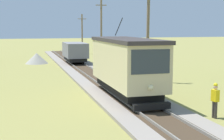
% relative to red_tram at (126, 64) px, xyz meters
% --- Properties ---
extents(red_tram, '(2.60, 8.54, 4.79)m').
position_rel_red_tram_xyz_m(red_tram, '(0.00, 0.00, 0.00)').
color(red_tram, beige).
rests_on(red_tram, rail_right).
extents(freight_car, '(2.40, 5.20, 2.31)m').
position_rel_red_tram_xyz_m(freight_car, '(-0.00, 19.67, -0.64)').
color(freight_car, slate).
rests_on(freight_car, rail_right).
extents(utility_pole_mid, '(1.40, 0.44, 7.76)m').
position_rel_red_tram_xyz_m(utility_pole_mid, '(3.76, 5.82, 1.78)').
color(utility_pole_mid, '#7A664C').
rests_on(utility_pole_mid, ground).
extents(utility_pole_far, '(1.40, 0.32, 8.23)m').
position_rel_red_tram_xyz_m(utility_pole_far, '(3.76, 21.72, 2.02)').
color(utility_pole_far, '#7A664C').
rests_on(utility_pole_far, ground).
extents(utility_pole_distant, '(1.40, 0.28, 6.61)m').
position_rel_red_tram_xyz_m(utility_pole_distant, '(3.76, 35.06, 1.21)').
color(utility_pole_distant, '#7A664C').
rests_on(utility_pole_distant, ground).
extents(gravel_pile, '(2.83, 2.83, 1.31)m').
position_rel_red_tram_xyz_m(gravel_pile, '(-4.40, 22.07, -1.54)').
color(gravel_pile, '#9E998E').
rests_on(gravel_pile, ground).
extents(track_worker, '(0.28, 0.40, 1.78)m').
position_rel_red_tram_xyz_m(track_worker, '(2.87, -5.43, -1.21)').
color(track_worker, '#38332D').
rests_on(track_worker, ground).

